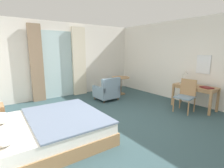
{
  "coord_description": "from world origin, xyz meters",
  "views": [
    {
      "loc": [
        -2.63,
        -3.14,
        1.81
      ],
      "look_at": [
        0.13,
        0.59,
        0.87
      ],
      "focal_mm": 27.54,
      "sensor_mm": 36.0,
      "label": 1
    }
  ],
  "objects_px": {
    "bed": "(45,130)",
    "desk_chair": "(186,94)",
    "desk_lamp": "(185,74)",
    "armchair_by_window": "(107,91)",
    "closed_book": "(207,88)",
    "round_cafe_table": "(121,81)",
    "writing_desk": "(195,89)"
  },
  "relations": [
    {
      "from": "writing_desk",
      "to": "bed",
      "type": "bearing_deg",
      "value": 170.92
    },
    {
      "from": "desk_lamp",
      "to": "round_cafe_table",
      "type": "distance_m",
      "value": 2.48
    },
    {
      "from": "bed",
      "to": "round_cafe_table",
      "type": "height_order",
      "value": "bed"
    },
    {
      "from": "armchair_by_window",
      "to": "round_cafe_table",
      "type": "bearing_deg",
      "value": 22.67
    },
    {
      "from": "closed_book",
      "to": "round_cafe_table",
      "type": "height_order",
      "value": "closed_book"
    },
    {
      "from": "bed",
      "to": "round_cafe_table",
      "type": "relative_size",
      "value": 3.06
    },
    {
      "from": "armchair_by_window",
      "to": "round_cafe_table",
      "type": "relative_size",
      "value": 1.15
    },
    {
      "from": "writing_desk",
      "to": "round_cafe_table",
      "type": "distance_m",
      "value": 2.81
    },
    {
      "from": "desk_lamp",
      "to": "round_cafe_table",
      "type": "bearing_deg",
      "value": 110.05
    },
    {
      "from": "writing_desk",
      "to": "desk_chair",
      "type": "xyz_separation_m",
      "value": [
        -0.44,
        0.02,
        -0.1
      ]
    },
    {
      "from": "bed",
      "to": "closed_book",
      "type": "height_order",
      "value": "bed"
    },
    {
      "from": "closed_book",
      "to": "round_cafe_table",
      "type": "relative_size",
      "value": 0.41
    },
    {
      "from": "desk_chair",
      "to": "desk_lamp",
      "type": "height_order",
      "value": "desk_lamp"
    },
    {
      "from": "writing_desk",
      "to": "desk_chair",
      "type": "relative_size",
      "value": 1.3
    },
    {
      "from": "desk_lamp",
      "to": "armchair_by_window",
      "type": "height_order",
      "value": "desk_lamp"
    },
    {
      "from": "closed_book",
      "to": "armchair_by_window",
      "type": "distance_m",
      "value": 3.16
    },
    {
      "from": "bed",
      "to": "closed_book",
      "type": "distance_m",
      "value": 4.38
    },
    {
      "from": "bed",
      "to": "writing_desk",
      "type": "relative_size",
      "value": 1.82
    },
    {
      "from": "desk_chair",
      "to": "round_cafe_table",
      "type": "xyz_separation_m",
      "value": [
        -0.29,
        2.69,
        -0.0
      ]
    },
    {
      "from": "desk_lamp",
      "to": "closed_book",
      "type": "bearing_deg",
      "value": -101.66
    },
    {
      "from": "bed",
      "to": "round_cafe_table",
      "type": "bearing_deg",
      "value": 29.66
    },
    {
      "from": "desk_chair",
      "to": "closed_book",
      "type": "xyz_separation_m",
      "value": [
        0.38,
        -0.39,
        0.21
      ]
    },
    {
      "from": "closed_book",
      "to": "desk_lamp",
      "type": "bearing_deg",
      "value": 98.73
    },
    {
      "from": "writing_desk",
      "to": "desk_lamp",
      "type": "relative_size",
      "value": 2.8
    },
    {
      "from": "desk_lamp",
      "to": "round_cafe_table",
      "type": "xyz_separation_m",
      "value": [
        -0.83,
        2.28,
        -0.48
      ]
    },
    {
      "from": "desk_lamp",
      "to": "armchair_by_window",
      "type": "xyz_separation_m",
      "value": [
        -1.76,
        1.89,
        -0.68
      ]
    },
    {
      "from": "desk_chair",
      "to": "closed_book",
      "type": "relative_size",
      "value": 3.16
    },
    {
      "from": "closed_book",
      "to": "armchair_by_window",
      "type": "xyz_separation_m",
      "value": [
        -1.6,
        2.69,
        -0.41
      ]
    },
    {
      "from": "bed",
      "to": "desk_chair",
      "type": "relative_size",
      "value": 2.35
    },
    {
      "from": "bed",
      "to": "desk_chair",
      "type": "height_order",
      "value": "desk_chair"
    },
    {
      "from": "desk_lamp",
      "to": "closed_book",
      "type": "distance_m",
      "value": 0.86
    },
    {
      "from": "desk_lamp",
      "to": "armchair_by_window",
      "type": "distance_m",
      "value": 2.67
    }
  ]
}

